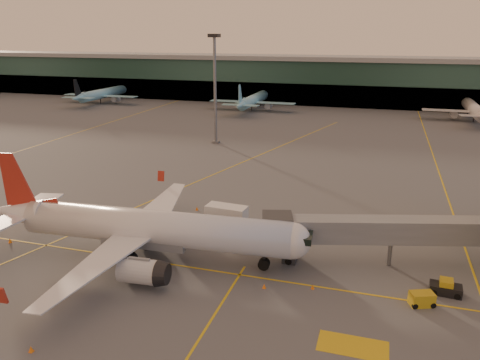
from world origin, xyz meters
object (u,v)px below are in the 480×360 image
(catering_truck, at_px, (227,219))
(pushback_tug, at_px, (446,288))
(gpu_cart, at_px, (422,299))
(main_airplane, at_px, (144,228))

(catering_truck, distance_m, pushback_tug, 27.26)
(pushback_tug, bearing_deg, gpu_cart, -125.85)
(main_airplane, distance_m, gpu_cart, 31.02)
(catering_truck, distance_m, gpu_cart, 25.91)
(main_airplane, height_order, gpu_cart, main_airplane)
(pushback_tug, bearing_deg, main_airplane, -172.81)
(main_airplane, bearing_deg, catering_truck, 48.22)
(main_airplane, height_order, catering_truck, main_airplane)
(catering_truck, bearing_deg, pushback_tug, -10.78)
(main_airplane, distance_m, pushback_tug, 33.53)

